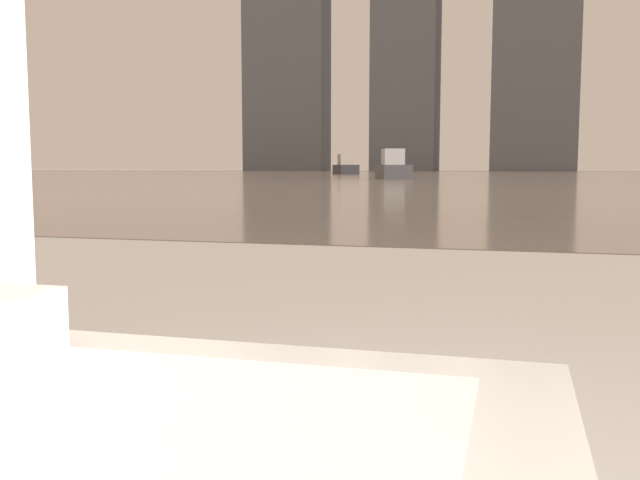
% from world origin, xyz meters
% --- Properties ---
extents(harbor_water, '(180.00, 110.00, 0.01)m').
position_xyz_m(harbor_water, '(0.00, 62.00, 0.01)').
color(harbor_water, gray).
rests_on(harbor_water, ground_plane).
extents(harbor_boat_1, '(3.20, 5.39, 1.91)m').
position_xyz_m(harbor_boat_1, '(-6.89, 45.35, 0.68)').
color(harbor_boat_1, '#4C4C51').
rests_on(harbor_boat_1, harbor_water).
extents(harbor_boat_2, '(3.78, 5.59, 1.99)m').
position_xyz_m(harbor_boat_2, '(-15.86, 70.23, 0.71)').
color(harbor_boat_2, '#2D2D33').
rests_on(harbor_boat_2, harbor_water).
extents(skyline_tower_1, '(10.39, 9.14, 54.47)m').
position_xyz_m(skyline_tower_1, '(-16.97, 118.00, 27.23)').
color(skyline_tower_1, slate).
rests_on(skyline_tower_1, ground_plane).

